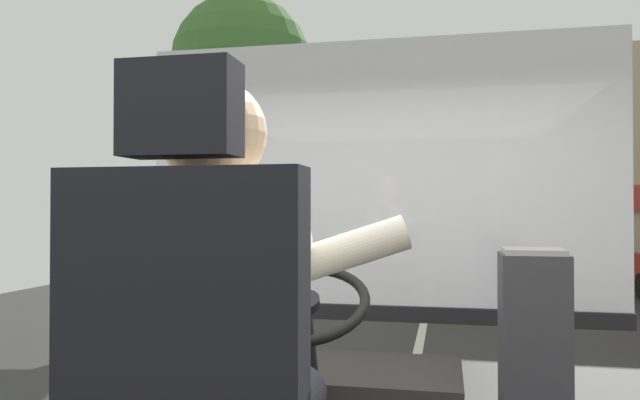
{
  "coord_description": "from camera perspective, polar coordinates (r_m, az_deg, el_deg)",
  "views": [
    {
      "loc": [
        0.37,
        -1.56,
        1.8
      ],
      "look_at": [
        -0.3,
        1.62,
        1.85
      ],
      "focal_mm": 34.08,
      "sensor_mm": 36.0,
      "label": 1
    }
  ],
  "objects": [
    {
      "name": "ground",
      "position": [
        10.53,
        9.83,
        -10.89
      ],
      "size": [
        18.0,
        44.0,
        0.06
      ],
      "color": "#2E2E2E"
    },
    {
      "name": "bus_driver",
      "position": [
        1.39,
        -9.31,
        -11.41
      ],
      "size": [
        0.82,
        0.63,
        0.86
      ],
      "color": "#282833",
      "rests_on": "driver_seat"
    },
    {
      "name": "fare_box",
      "position": [
        2.46,
        19.43,
        -14.95
      ],
      "size": [
        0.24,
        0.25,
        0.91
      ],
      "color": "#333338",
      "rests_on": "bus_floor"
    },
    {
      "name": "windshield_panel",
      "position": [
        3.2,
        5.26,
        -0.97
      ],
      "size": [
        2.5,
        0.08,
        1.48
      ],
      "color": "silver"
    },
    {
      "name": "street_tree",
      "position": [
        10.87,
        -7.37,
        12.3
      ],
      "size": [
        2.41,
        2.41,
        5.54
      ],
      "color": "#4C3828",
      "rests_on": "ground"
    },
    {
      "name": "shop_building",
      "position": [
        18.13,
        25.37,
        2.64
      ],
      "size": [
        10.93,
        4.36,
        5.8
      ],
      "color": "tan",
      "rests_on": "ground"
    }
  ]
}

